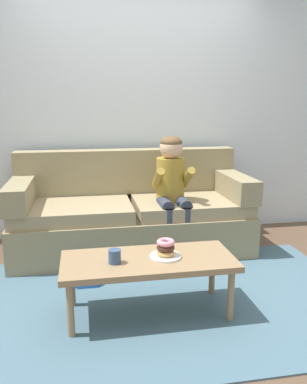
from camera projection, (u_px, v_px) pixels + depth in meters
ground at (162, 286)px, 3.04m from camera, size 10.00×10.00×0.00m
wall_back at (136, 102)px, 4.07m from camera, size 8.00×0.10×2.80m
area_rug at (169, 301)px, 2.80m from camera, size 2.87×1.77×0.01m
couch at (132, 215)px, 3.76m from camera, size 2.19×0.90×0.94m
coffee_table at (148, 264)px, 2.56m from camera, size 1.13×0.49×0.40m
person_child at (172, 184)px, 3.55m from camera, size 0.34×0.58×1.10m
plate at (166, 256)px, 2.57m from camera, size 0.21×0.21×0.01m
donut at (166, 253)px, 2.57m from camera, size 0.15×0.15×0.04m
donut_second at (166, 247)px, 2.56m from camera, size 0.13×0.13×0.04m
donut_third at (166, 242)px, 2.55m from camera, size 0.16×0.16×0.04m
mug at (115, 256)px, 2.47m from camera, size 0.08×0.08×0.09m
toy_controller at (88, 284)px, 3.02m from camera, size 0.23×0.09×0.05m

